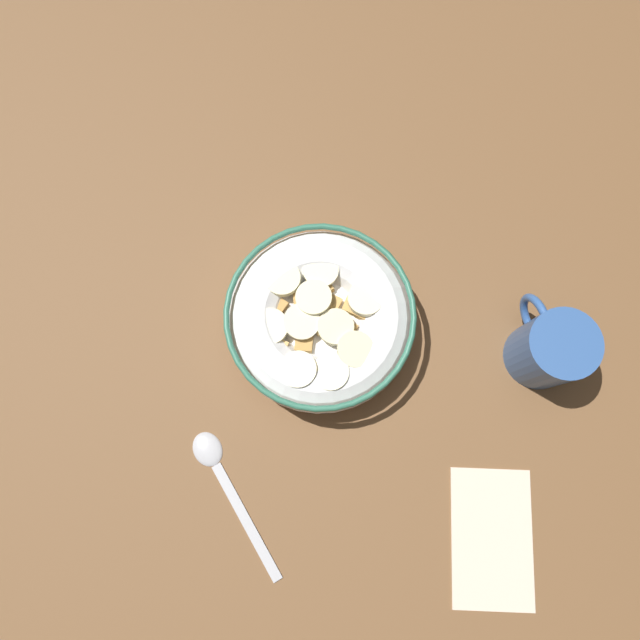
{
  "coord_description": "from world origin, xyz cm",
  "views": [
    {
      "loc": [
        -12.12,
        4.43,
        60.07
      ],
      "look_at": [
        0.0,
        0.0,
        3.0
      ],
      "focal_mm": 32.41,
      "sensor_mm": 36.0,
      "label": 1
    }
  ],
  "objects_px": {
    "cereal_bowl": "(320,320)",
    "folded_napkin": "(492,538)",
    "coffee_mug": "(550,349)",
    "spoon": "(221,474)"
  },
  "relations": [
    {
      "from": "cereal_bowl",
      "to": "spoon",
      "type": "distance_m",
      "value": 0.18
    },
    {
      "from": "spoon",
      "to": "folded_napkin",
      "type": "relative_size",
      "value": 1.23
    },
    {
      "from": "cereal_bowl",
      "to": "folded_napkin",
      "type": "height_order",
      "value": "cereal_bowl"
    },
    {
      "from": "spoon",
      "to": "folded_napkin",
      "type": "bearing_deg",
      "value": -122.83
    },
    {
      "from": "coffee_mug",
      "to": "folded_napkin",
      "type": "relative_size",
      "value": 0.72
    },
    {
      "from": "coffee_mug",
      "to": "folded_napkin",
      "type": "bearing_deg",
      "value": 142.35
    },
    {
      "from": "coffee_mug",
      "to": "folded_napkin",
      "type": "distance_m",
      "value": 0.2
    },
    {
      "from": "cereal_bowl",
      "to": "coffee_mug",
      "type": "bearing_deg",
      "value": -117.79
    },
    {
      "from": "cereal_bowl",
      "to": "folded_napkin",
      "type": "distance_m",
      "value": 0.27
    },
    {
      "from": "folded_napkin",
      "to": "cereal_bowl",
      "type": "bearing_deg",
      "value": 18.36
    }
  ]
}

